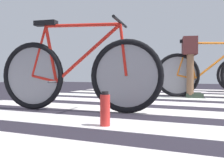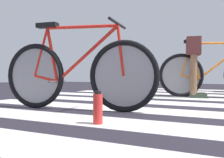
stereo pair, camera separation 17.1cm
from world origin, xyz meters
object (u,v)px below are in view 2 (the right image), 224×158
(bicycle_1_of_3, at_px, (76,73))
(water_bottle, at_px, (98,108))
(bicycle_2_of_3, at_px, (214,74))
(cyclist_2_of_3, at_px, (194,59))

(bicycle_1_of_3, bearing_deg, water_bottle, -52.57)
(bicycle_1_of_3, xyz_separation_m, bicycle_2_of_3, (1.17, 2.13, 0.00))
(bicycle_2_of_3, distance_m, water_bottle, 2.78)
(cyclist_2_of_3, bearing_deg, bicycle_2_of_3, 0.00)
(cyclist_2_of_3, bearing_deg, bicycle_1_of_3, -124.67)
(cyclist_2_of_3, xyz_separation_m, water_bottle, (-0.29, -2.64, -0.50))
(bicycle_1_of_3, bearing_deg, bicycle_2_of_3, 53.00)
(bicycle_1_of_3, xyz_separation_m, cyclist_2_of_3, (0.87, 2.07, 0.24))
(bicycle_1_of_3, distance_m, water_bottle, 0.86)
(bicycle_2_of_3, height_order, water_bottle, bicycle_2_of_3)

